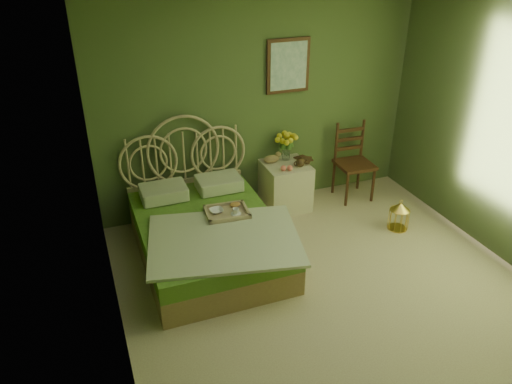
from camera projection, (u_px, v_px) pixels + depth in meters
name	position (u px, v px, depth m)	size (l,w,h in m)	color
floor	(344.00, 307.00, 4.74)	(4.50, 4.50, 0.00)	beige
ceiling	(375.00, 22.00, 3.52)	(4.50, 4.50, 0.00)	silver
wall_back	(259.00, 105.00, 5.99)	(4.00, 4.00, 0.00)	#4A5C30
wall_left	(109.00, 232.00, 3.50)	(4.50, 4.50, 0.00)	#4A5C30
wall_art	(288.00, 66.00, 5.86)	(0.54, 0.04, 0.64)	#34170E
bed	(207.00, 233.00, 5.36)	(1.67, 2.11, 1.30)	#A18950
nightstand	(286.00, 181.00, 6.29)	(0.54, 0.54, 1.03)	beige
chair	(352.00, 156.00, 6.49)	(0.46, 0.46, 1.00)	#34170E
birdcage	(399.00, 216.00, 5.90)	(0.23, 0.23, 0.35)	gold
book_lower	(299.00, 161.00, 6.24)	(0.16, 0.21, 0.02)	#381E0F
book_upper	(299.00, 159.00, 6.23)	(0.16, 0.21, 0.02)	#472819
cereal_bowl	(217.00, 211.00, 5.30)	(0.15, 0.15, 0.04)	white
coffee_cup	(236.00, 211.00, 5.26)	(0.07, 0.07, 0.07)	white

